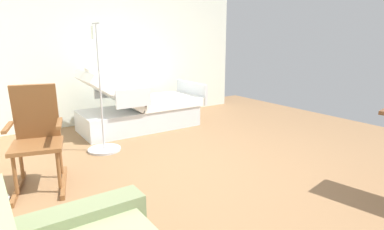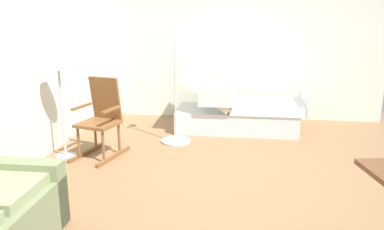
{
  "view_description": "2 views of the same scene",
  "coord_description": "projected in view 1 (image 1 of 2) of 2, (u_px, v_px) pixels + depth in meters",
  "views": [
    {
      "loc": [
        -2.78,
        2.18,
        1.5
      ],
      "look_at": [
        -0.07,
        0.33,
        0.71
      ],
      "focal_mm": 29.76,
      "sensor_mm": 36.0,
      "label": 1
    },
    {
      "loc": [
        -4.05,
        -0.06,
        1.82
      ],
      "look_at": [
        -0.06,
        0.43,
        0.78
      ],
      "focal_mm": 35.71,
      "sensor_mm": 36.0,
      "label": 2
    }
  ],
  "objects": [
    {
      "name": "hospital_bed",
      "position": [
        140.0,
        110.0,
        5.4
      ],
      "size": [
        1.05,
        2.06,
        1.13
      ],
      "color": "silver",
      "rests_on": "ground"
    },
    {
      "name": "ground_plane",
      "position": [
        212.0,
        168.0,
        3.78
      ],
      "size": [
        7.12,
        7.12,
        0.0
      ],
      "primitive_type": "plane",
      "color": "olive"
    },
    {
      "name": "iv_pole",
      "position": [
        103.0,
        133.0,
        4.32
      ],
      "size": [
        0.44,
        0.44,
        1.69
      ],
      "color": "#B2B5BA",
      "rests_on": "ground"
    },
    {
      "name": "rocking_chair",
      "position": [
        37.0,
        138.0,
        3.24
      ],
      "size": [
        0.86,
        0.65,
        1.05
      ],
      "color": "brown",
      "rests_on": "ground"
    },
    {
      "name": "side_wall",
      "position": [
        115.0,
        47.0,
        5.79
      ],
      "size": [
        0.1,
        5.16,
        2.7
      ],
      "primitive_type": "cube",
      "color": "silver",
      "rests_on": "ground"
    }
  ]
}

